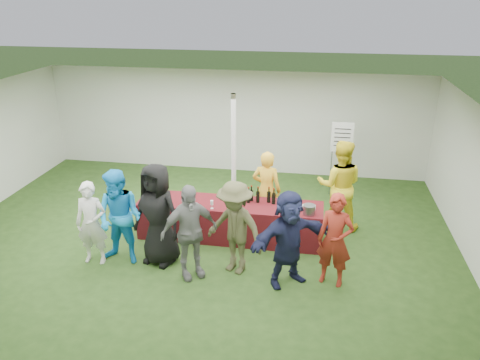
% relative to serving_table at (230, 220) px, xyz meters
% --- Properties ---
extents(ground, '(60.00, 60.00, 0.00)m').
position_rel_serving_table_xyz_m(ground, '(-0.59, -0.28, -0.38)').
color(ground, '#284719').
rests_on(ground, ground).
extents(tent, '(10.00, 10.00, 10.00)m').
position_rel_serving_table_xyz_m(tent, '(-0.09, 0.92, 0.98)').
color(tent, white).
rests_on(tent, ground).
extents(serving_table, '(3.60, 0.80, 0.75)m').
position_rel_serving_table_xyz_m(serving_table, '(0.00, 0.00, 0.00)').
color(serving_table, '#560E14').
rests_on(serving_table, ground).
extents(wine_bottles, '(0.56, 0.16, 0.32)m').
position_rel_serving_table_xyz_m(wine_bottles, '(0.57, 0.14, 0.50)').
color(wine_bottles, black).
rests_on(wine_bottles, serving_table).
extents(wine_glasses, '(1.12, 0.12, 0.16)m').
position_rel_serving_table_xyz_m(wine_glasses, '(-0.90, -0.25, 0.49)').
color(wine_glasses, silver).
rests_on(wine_glasses, serving_table).
extents(water_bottle, '(0.07, 0.07, 0.23)m').
position_rel_serving_table_xyz_m(water_bottle, '(-0.00, 0.08, 0.48)').
color(water_bottle, silver).
rests_on(water_bottle, serving_table).
extents(bar_towel, '(0.25, 0.18, 0.03)m').
position_rel_serving_table_xyz_m(bar_towel, '(1.52, 0.05, 0.39)').
color(bar_towel, white).
rests_on(bar_towel, serving_table).
extents(dump_bucket, '(0.23, 0.23, 0.18)m').
position_rel_serving_table_xyz_m(dump_bucket, '(1.53, -0.22, 0.46)').
color(dump_bucket, slate).
rests_on(dump_bucket, serving_table).
extents(wine_list_sign, '(0.50, 0.03, 1.80)m').
position_rel_serving_table_xyz_m(wine_list_sign, '(2.16, 2.46, 0.94)').
color(wine_list_sign, slate).
rests_on(wine_list_sign, ground).
extents(staff_pourer, '(0.66, 0.49, 1.65)m').
position_rel_serving_table_xyz_m(staff_pourer, '(0.65, 0.59, 0.45)').
color(staff_pourer, yellow).
rests_on(staff_pourer, ground).
extents(staff_back, '(0.94, 0.74, 1.88)m').
position_rel_serving_table_xyz_m(staff_back, '(2.10, 0.80, 0.57)').
color(staff_back, yellow).
rests_on(staff_back, ground).
extents(customer_0, '(0.59, 0.40, 1.55)m').
position_rel_serving_table_xyz_m(customer_0, '(-2.24, -1.28, 0.40)').
color(customer_0, silver).
rests_on(customer_0, ground).
extents(customer_1, '(0.94, 0.79, 1.75)m').
position_rel_serving_table_xyz_m(customer_1, '(-1.74, -1.19, 0.50)').
color(customer_1, '#1690DB').
rests_on(customer_1, ground).
extents(customer_2, '(1.05, 0.84, 1.88)m').
position_rel_serving_table_xyz_m(customer_2, '(-1.09, -1.07, 0.56)').
color(customer_2, black).
rests_on(customer_2, ground).
extents(customer_3, '(1.05, 0.92, 1.69)m').
position_rel_serving_table_xyz_m(customer_3, '(-0.42, -1.43, 0.47)').
color(customer_3, slate).
rests_on(customer_3, ground).
extents(customer_4, '(1.25, 1.02, 1.69)m').
position_rel_serving_table_xyz_m(customer_4, '(0.31, -1.16, 0.47)').
color(customer_4, '#4A492C').
rests_on(customer_4, ground).
extents(customer_5, '(1.54, 1.32, 1.67)m').
position_rel_serving_table_xyz_m(customer_5, '(1.23, -1.35, 0.46)').
color(customer_5, '#1B1F40').
rests_on(customer_5, ground).
extents(customer_6, '(0.67, 0.52, 1.62)m').
position_rel_serving_table_xyz_m(customer_6, '(1.98, -1.24, 0.43)').
color(customer_6, maroon).
rests_on(customer_6, ground).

